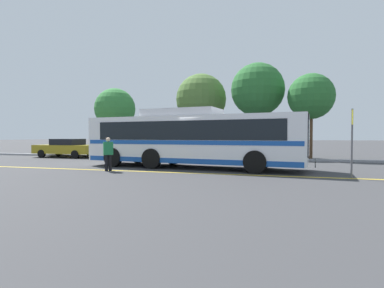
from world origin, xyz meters
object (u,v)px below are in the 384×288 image
at_px(pedestrian_0, 108,152).
at_px(tree_2, 115,109).
at_px(parked_car_1, 144,149).
at_px(tree_3, 258,90).
at_px(tree_0, 201,99).
at_px(tree_1, 311,97).
at_px(parked_car_0, 67,148).
at_px(transit_bus, 192,138).
at_px(parked_car_2, 218,149).
at_px(bus_stop_sign, 352,135).

relative_size(pedestrian_0, tree_2, 0.27).
height_order(parked_car_1, tree_3, tree_3).
height_order(tree_0, tree_1, tree_0).
height_order(parked_car_0, parked_car_1, parked_car_0).
distance_m(transit_bus, parked_car_0, 12.10).
distance_m(tree_2, tree_3, 12.39).
distance_m(transit_bus, tree_0, 10.75).
distance_m(parked_car_2, tree_1, 7.74).
bearing_deg(parked_car_0, tree_0, -58.50).
distance_m(parked_car_0, pedestrian_0, 10.61).
height_order(parked_car_1, pedestrian_0, pedestrian_0).
bearing_deg(tree_0, pedestrian_0, -96.16).
bearing_deg(parked_car_1, tree_1, -73.42).
height_order(transit_bus, tree_2, tree_2).
xyz_separation_m(tree_0, tree_1, (8.48, -2.30, -0.37)).
distance_m(transit_bus, pedestrian_0, 4.18).
xyz_separation_m(parked_car_2, bus_stop_sign, (6.42, -6.64, 0.92)).
distance_m(pedestrian_0, tree_1, 14.64).
xyz_separation_m(parked_car_0, tree_2, (1.61, 4.39, 3.31)).
distance_m(pedestrian_0, tree_3, 13.76).
bearing_deg(tree_3, tree_0, 167.96).
bearing_deg(bus_stop_sign, pedestrian_0, -80.76).
relative_size(tree_0, tree_3, 0.95).
bearing_deg(tree_0, bus_stop_sign, -53.89).
bearing_deg(parked_car_1, parked_car_0, 92.98).
xyz_separation_m(parked_car_1, parked_car_2, (5.36, -0.24, 0.08)).
xyz_separation_m(parked_car_1, tree_1, (11.38, 2.98, 3.70)).
distance_m(transit_bus, parked_car_1, 6.86).
bearing_deg(tree_3, tree_2, -179.97).
xyz_separation_m(parked_car_1, bus_stop_sign, (11.77, -6.88, 1.00)).
relative_size(transit_bus, parked_car_1, 2.71).
relative_size(parked_car_0, parked_car_1, 1.13).
height_order(transit_bus, bus_stop_sign, transit_bus).
distance_m(parked_car_0, parked_car_1, 6.30).
relative_size(parked_car_1, tree_1, 0.71).
height_order(transit_bus, parked_car_0, transit_bus).
distance_m(parked_car_2, pedestrian_0, 8.00).
bearing_deg(pedestrian_0, tree_3, -157.63).
xyz_separation_m(parked_car_0, tree_3, (13.94, 4.39, 4.48)).
bearing_deg(tree_0, parked_car_2, -66.07).
height_order(pedestrian_0, tree_2, tree_2).
bearing_deg(tree_0, parked_car_0, -149.56).
relative_size(parked_car_1, tree_2, 0.73).
distance_m(transit_bus, tree_2, 13.38).
height_order(tree_1, tree_2, tree_1).
relative_size(bus_stop_sign, tree_1, 0.44).
height_order(bus_stop_sign, tree_3, tree_3).
bearing_deg(pedestrian_0, tree_1, -173.58).
height_order(parked_car_0, tree_3, tree_3).
distance_m(parked_car_2, tree_2, 11.49).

